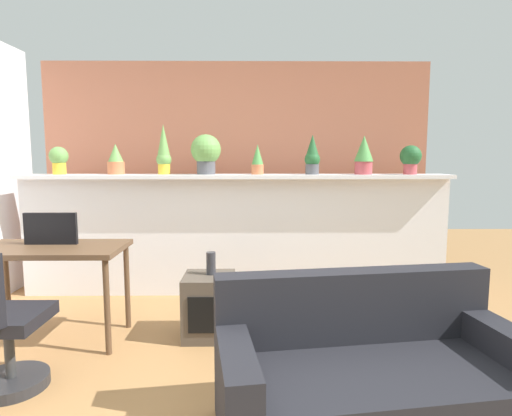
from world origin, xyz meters
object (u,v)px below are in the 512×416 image
(potted_plant_5, at_px, (312,156))
(side_cube_shelf, at_px, (209,306))
(vase_on_shelf, at_px, (211,263))
(potted_plant_6, at_px, (364,154))
(potted_plant_2, at_px, (164,151))
(potted_plant_1, at_px, (116,160))
(potted_plant_7, at_px, (411,158))
(tv_monitor, at_px, (51,229))
(potted_plant_0, at_px, (59,159))
(potted_plant_4, at_px, (257,160))
(potted_plant_3, at_px, (206,152))
(desk, at_px, (51,257))
(couch, at_px, (370,381))

(potted_plant_5, relative_size, side_cube_shelf, 0.80)
(potted_plant_5, relative_size, vase_on_shelf, 2.23)
(vase_on_shelf, bearing_deg, potted_plant_6, 34.54)
(potted_plant_2, bearing_deg, potted_plant_6, -0.97)
(potted_plant_1, bearing_deg, potted_plant_7, -1.18)
(potted_plant_1, distance_m, side_cube_shelf, 1.90)
(potted_plant_1, height_order, tv_monitor, potted_plant_1)
(potted_plant_0, distance_m, potted_plant_5, 2.56)
(potted_plant_5, relative_size, potted_plant_7, 1.36)
(potted_plant_4, distance_m, vase_on_shelf, 1.35)
(potted_plant_3, height_order, potted_plant_5, potted_plant_3)
(potted_plant_7, distance_m, tv_monitor, 3.38)
(potted_plant_2, xyz_separation_m, potted_plant_4, (0.95, -0.03, -0.09))
(potted_plant_3, relative_size, potted_plant_7, 1.37)
(tv_monitor, bearing_deg, potted_plant_4, 32.18)
(potted_plant_7, bearing_deg, potted_plant_3, 178.59)
(desk, height_order, vase_on_shelf, desk)
(potted_plant_7, relative_size, desk, 0.27)
(potted_plant_2, xyz_separation_m, potted_plant_3, (0.43, 0.01, -0.01))
(potted_plant_3, relative_size, potted_plant_5, 1.01)
(desk, bearing_deg, potted_plant_7, 19.11)
(vase_on_shelf, bearing_deg, tv_monitor, -179.30)
(potted_plant_7, distance_m, vase_on_shelf, 2.33)
(desk, bearing_deg, potted_plant_1, 82.07)
(potted_plant_6, bearing_deg, potted_plant_1, 178.78)
(potted_plant_0, relative_size, potted_plant_7, 0.95)
(potted_plant_3, xyz_separation_m, potted_plant_5, (1.08, -0.03, -0.04))
(potted_plant_4, relative_size, potted_plant_7, 1.03)
(potted_plant_3, distance_m, vase_on_shelf, 1.38)
(potted_plant_3, height_order, desk, potted_plant_3)
(desk, distance_m, couch, 2.48)
(potted_plant_1, relative_size, potted_plant_5, 0.77)
(potted_plant_0, height_order, potted_plant_1, potted_plant_1)
(potted_plant_7, distance_m, desk, 3.42)
(potted_plant_6, bearing_deg, potted_plant_5, 179.07)
(desk, bearing_deg, potted_plant_2, 60.05)
(potted_plant_7, bearing_deg, side_cube_shelf, -152.00)
(potted_plant_2, distance_m, tv_monitor, 1.40)
(potted_plant_1, relative_size, potted_plant_7, 1.05)
(potted_plant_4, bearing_deg, potted_plant_6, -0.40)
(vase_on_shelf, bearing_deg, side_cube_shelf, -111.05)
(potted_plant_0, bearing_deg, tv_monitor, -70.30)
(tv_monitor, bearing_deg, potted_plant_1, 79.98)
(potted_plant_4, bearing_deg, couch, -76.44)
(potted_plant_7, bearing_deg, potted_plant_6, 179.03)
(potted_plant_7, height_order, desk, potted_plant_7)
(potted_plant_2, height_order, potted_plant_3, potted_plant_2)
(tv_monitor, relative_size, couch, 0.25)
(potted_plant_0, relative_size, potted_plant_4, 0.93)
(potted_plant_5, xyz_separation_m, side_cube_shelf, (-0.96, -1.05, -1.19))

